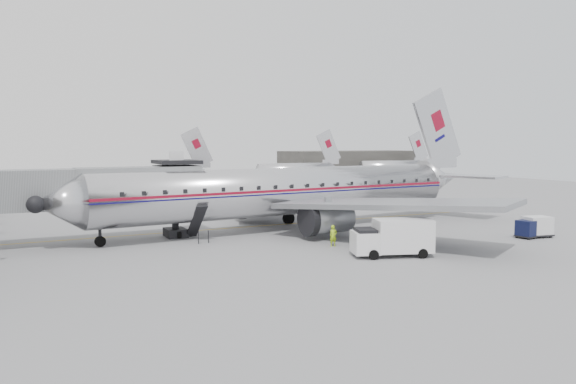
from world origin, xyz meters
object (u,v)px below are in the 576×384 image
(baggage_cart_navy, at_px, (528,229))
(ramp_worker, at_px, (333,236))
(airliner, at_px, (292,191))
(baggage_cart_white, at_px, (537,226))
(service_van, at_px, (393,237))

(baggage_cart_navy, relative_size, ramp_worker, 1.28)
(airliner, distance_m, baggage_cart_white, 20.85)
(baggage_cart_white, relative_size, ramp_worker, 1.52)
(service_van, xyz_separation_m, ramp_worker, (-1.73, 4.99, -0.54))
(airliner, xyz_separation_m, baggage_cart_white, (16.05, -13.07, -2.52))
(airliner, distance_m, service_van, 14.23)
(airliner, xyz_separation_m, baggage_cart_navy, (15.02, -13.07, -2.65))
(service_van, bearing_deg, baggage_cart_navy, 23.20)
(baggage_cart_white, distance_m, ramp_worker, 17.68)
(service_van, xyz_separation_m, baggage_cart_white, (15.49, 0.99, -0.43))
(airliner, distance_m, baggage_cart_navy, 20.08)
(baggage_cart_navy, xyz_separation_m, baggage_cart_white, (1.03, -0.00, 0.13))
(service_van, distance_m, baggage_cart_navy, 14.51)
(airliner, bearing_deg, ramp_worker, -101.83)
(ramp_worker, bearing_deg, baggage_cart_white, -10.67)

